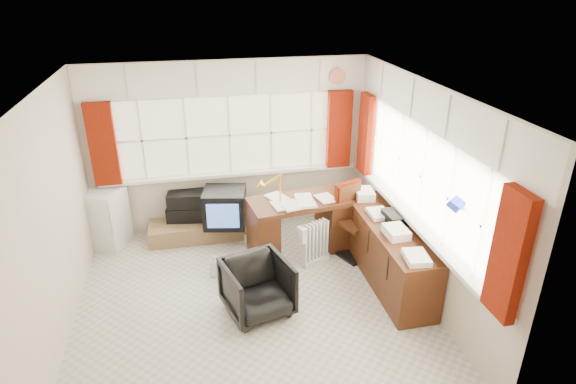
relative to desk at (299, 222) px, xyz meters
name	(u,v)px	position (x,y,z in m)	size (l,w,h in m)	color
ground	(252,304)	(-0.81, -1.08, -0.43)	(4.00, 4.00, 0.00)	beige
room_walls	(248,187)	(-0.81, -1.08, 1.07)	(4.00, 4.00, 4.00)	beige
window_back	(231,169)	(-0.81, 0.87, 0.52)	(3.70, 0.12, 3.60)	beige
window_right	(414,216)	(1.13, -1.08, 0.52)	(0.12, 3.70, 3.60)	beige
curtains	(311,155)	(0.11, -0.15, 1.03)	(3.83, 3.83, 1.15)	maroon
overhead_cabinets	(316,91)	(0.17, -0.10, 1.82)	(3.98, 3.98, 0.48)	white
desk	(299,222)	(0.00, 0.00, 0.00)	(1.42, 0.84, 0.81)	#582914
desk_lamp	(280,182)	(-0.26, -0.03, 0.63)	(0.17, 0.15, 0.42)	yellow
task_chair	(351,217)	(0.68, -0.20, 0.11)	(0.57, 0.58, 1.03)	black
office_chair	(257,288)	(-0.76, -1.22, -0.11)	(0.69, 0.71, 0.65)	black
radiator	(314,247)	(0.12, -0.37, -0.19)	(0.43, 0.31, 0.60)	white
credenza	(387,250)	(0.92, -0.88, -0.04)	(0.50, 2.00, 0.85)	#582914
file_tray	(396,217)	(1.04, -0.80, 0.38)	(0.26, 0.34, 0.11)	black
tv_bench	(198,230)	(-1.36, 0.64, -0.30)	(1.40, 0.50, 0.25)	olive
crt_tv	(225,207)	(-0.96, 0.51, 0.08)	(0.67, 0.64, 0.53)	black
hifi_stack	(188,205)	(-1.48, 0.80, 0.03)	(0.64, 0.46, 0.43)	black
mini_fridge	(106,218)	(-2.61, 0.72, -0.02)	(0.64, 0.65, 0.83)	white
spray_bottle_a	(214,266)	(-1.21, -0.42, -0.28)	(0.12, 0.12, 0.31)	silver
spray_bottle_b	(248,238)	(-0.67, 0.30, -0.33)	(0.09, 0.09, 0.19)	#98E3D0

